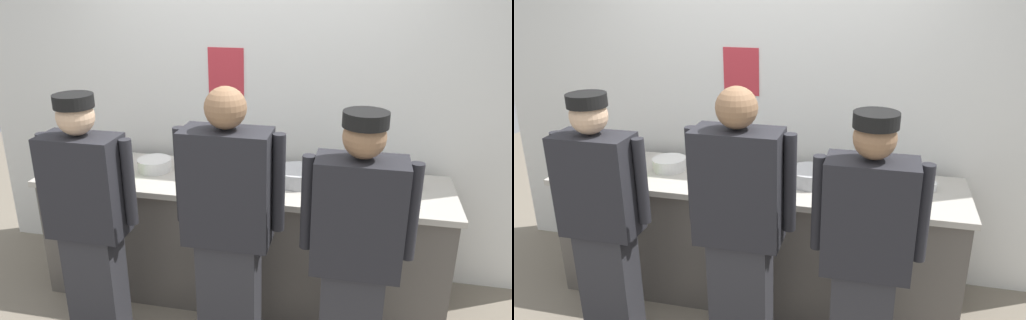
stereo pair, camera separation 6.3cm
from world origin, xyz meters
TOP-DOWN VIEW (x-y plane):
  - wall_back at (-0.00, 0.85)m, footprint 4.42×0.11m
  - prep_counter at (0.00, 0.37)m, footprint 2.82×0.70m
  - chef_near_left at (-0.75, -0.33)m, footprint 0.59×0.24m
  - chef_center at (0.09, -0.32)m, footprint 0.62×0.24m
  - chef_far_right at (0.79, -0.39)m, footprint 0.59×0.24m
  - plate_stack_front at (-0.65, 0.41)m, footprint 0.24×0.24m
  - plate_stack_rear at (0.66, 0.22)m, footprint 0.20×0.20m
  - mixing_bowl_steel at (0.38, 0.39)m, footprint 0.30×0.30m
  - sheet_tray at (-0.14, 0.38)m, footprint 0.50×0.43m
  - squeeze_bottle_primary at (-0.79, 0.22)m, footprint 0.06×0.06m
  - squeeze_bottle_secondary at (-0.99, 0.19)m, footprint 0.06×0.06m
  - ramekin_orange_sauce at (-1.03, 0.42)m, footprint 0.10×0.10m
  - ramekin_yellow_sauce at (1.14, 0.46)m, footprint 0.10×0.10m
  - ramekin_red_sauce at (0.82, 0.37)m, footprint 0.08×0.08m
  - ramekin_green_sauce at (-0.43, 0.47)m, footprint 0.09×0.09m
  - deli_cup at (0.76, 0.55)m, footprint 0.09×0.09m

SIDE VIEW (x-z plane):
  - prep_counter at x=0.00m, z-range 0.00..0.90m
  - chef_near_left at x=-0.75m, z-range 0.05..1.66m
  - chef_far_right at x=0.79m, z-range 0.05..1.67m
  - chef_center at x=0.09m, z-range 0.05..1.74m
  - sheet_tray at x=-0.14m, z-range 0.89..0.92m
  - ramekin_red_sauce at x=0.82m, z-range 0.90..0.94m
  - ramekin_orange_sauce at x=-1.03m, z-range 0.90..0.94m
  - ramekin_green_sauce at x=-0.43m, z-range 0.90..0.94m
  - ramekin_yellow_sauce at x=1.14m, z-range 0.90..0.95m
  - plate_stack_front at x=-0.65m, z-range 0.89..0.98m
  - deli_cup at x=0.76m, z-range 0.89..0.98m
  - plate_stack_rear at x=0.66m, z-range 0.89..0.99m
  - mixing_bowl_steel at x=0.38m, z-range 0.89..0.99m
  - squeeze_bottle_secondary at x=-0.99m, z-range 0.89..1.07m
  - squeeze_bottle_primary at x=-0.79m, z-range 0.89..1.08m
  - wall_back at x=0.00m, z-range 0.00..2.89m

